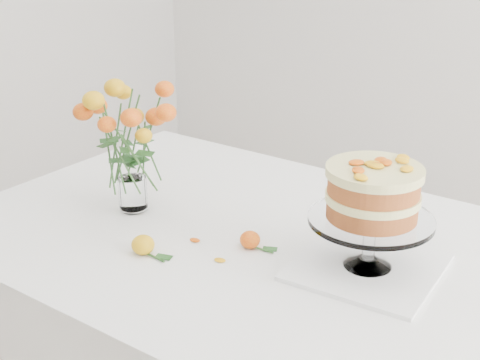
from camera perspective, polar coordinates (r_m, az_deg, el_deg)
name	(u,v)px	position (r m, az deg, el deg)	size (l,w,h in m)	color
table	(264,271)	(1.54, 2.10, -7.75)	(1.43, 0.93, 0.76)	tan
napkin	(367,267)	(1.40, 10.78, -7.33)	(0.28, 0.28, 0.01)	white
cake_stand	(373,198)	(1.33, 11.25, -1.50)	(0.25, 0.25, 0.22)	white
rose_vase	(129,132)	(1.58, -9.47, 4.10)	(0.26, 0.26, 0.34)	white
loose_rose_near	(143,245)	(1.44, -8.26, -5.50)	(0.09, 0.05, 0.04)	gold
loose_rose_far	(250,240)	(1.45, 0.87, -5.12)	(0.08, 0.04, 0.04)	red
stray_petal_a	(195,240)	(1.49, -3.87, -5.16)	(0.03, 0.02, 0.00)	#FFAF10
stray_petal_b	(220,260)	(1.41, -1.73, -6.86)	(0.03, 0.02, 0.00)	#FFAF10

